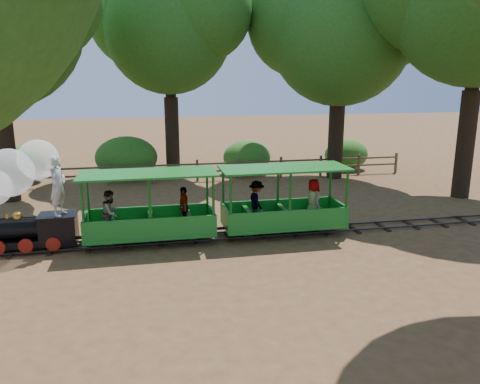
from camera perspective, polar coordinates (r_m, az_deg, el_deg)
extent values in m
plane|color=brown|center=(14.26, 2.55, -5.30)|extent=(90.00, 90.00, 0.00)
cube|color=#3F3D3A|center=(13.96, 2.86, -5.40)|extent=(22.00, 0.05, 0.05)
cube|color=#3F3D3A|center=(14.51, 2.26, -4.64)|extent=(22.00, 0.05, 0.05)
cube|color=#382314|center=(14.25, 2.55, -5.20)|extent=(0.12, 1.00, 0.05)
cube|color=#382314|center=(13.95, -17.91, -6.31)|extent=(0.12, 1.00, 0.05)
cube|color=#382314|center=(16.17, 20.04, -3.73)|extent=(0.12, 1.00, 0.05)
cube|color=black|center=(14.11, -23.90, -5.46)|extent=(2.35, 0.75, 0.19)
cylinder|color=black|center=(14.08, -25.54, -3.98)|extent=(1.49, 0.60, 0.60)
sphere|color=#C28C2E|center=(13.98, -25.46, -2.72)|extent=(0.28, 0.28, 0.28)
cylinder|color=#C28C2E|center=(14.05, -26.52, -2.68)|extent=(0.11, 0.11, 0.11)
cube|color=black|center=(13.86, -21.25, -3.85)|extent=(0.96, 0.75, 0.59)
cube|color=black|center=(13.77, -21.37, -2.61)|extent=(1.01, 0.81, 0.04)
cylinder|color=maroon|center=(14.66, -26.66, -5.06)|extent=(0.38, 0.06, 0.38)
cylinder|color=maroon|center=(13.78, -24.65, -5.99)|extent=(0.38, 0.06, 0.38)
cylinder|color=maroon|center=(14.49, -24.01, -4.98)|extent=(0.38, 0.06, 0.38)
cylinder|color=maroon|center=(13.64, -21.81, -5.91)|extent=(0.38, 0.06, 0.38)
cylinder|color=maroon|center=(14.35, -21.30, -4.90)|extent=(0.38, 0.06, 0.38)
sphere|color=white|center=(13.84, -26.30, 2.13)|extent=(1.28, 1.28, 1.28)
sphere|color=white|center=(13.67, -23.36, 3.66)|extent=(1.07, 1.07, 1.07)
imported|color=silver|center=(13.47, -21.32, 0.74)|extent=(0.58, 0.70, 1.64)
cube|color=#1B7E25|center=(13.75, -10.80, -4.79)|extent=(3.64, 1.39, 0.11)
cube|color=#155D18|center=(13.79, -10.78, -5.29)|extent=(3.28, 0.54, 0.15)
cube|color=#1B7E25|center=(13.03, -10.81, -4.34)|extent=(3.64, 0.06, 0.54)
cube|color=#1B7E25|center=(14.28, -10.91, -2.74)|extent=(3.64, 0.06, 0.54)
cube|color=#1B7E25|center=(13.31, -11.13, 2.23)|extent=(3.81, 1.55, 0.05)
cylinder|color=#155D18|center=(13.00, -18.59, -2.40)|extent=(0.08, 0.08, 1.72)
cylinder|color=#155D18|center=(14.22, -18.02, -1.01)|extent=(0.08, 0.08, 1.72)
cylinder|color=#155D18|center=(13.02, -3.26, -1.66)|extent=(0.08, 0.08, 1.72)
cylinder|color=#155D18|center=(14.23, -4.01, -0.33)|extent=(0.08, 0.08, 1.72)
cube|color=#155D18|center=(13.71, -15.44, -3.93)|extent=(0.13, 1.18, 0.43)
cube|color=#155D18|center=(13.67, -10.85, -3.72)|extent=(0.13, 1.18, 0.43)
cube|color=#155D18|center=(13.72, -6.28, -3.49)|extent=(0.13, 1.18, 0.43)
cylinder|color=black|center=(13.48, -15.74, -5.84)|extent=(0.30, 0.06, 0.30)
cylinder|color=black|center=(14.17, -15.55, -4.87)|extent=(0.30, 0.06, 0.30)
cylinder|color=black|center=(13.49, -5.78, -5.36)|extent=(0.30, 0.06, 0.30)
cylinder|color=black|center=(14.18, -6.09, -4.41)|extent=(0.30, 0.06, 0.30)
imported|color=gray|center=(13.37, -15.49, -2.47)|extent=(0.70, 0.77, 1.28)
imported|color=gray|center=(13.70, -6.87, -1.82)|extent=(0.32, 0.72, 1.21)
cube|color=#1B7E25|center=(14.33, 5.27, -3.83)|extent=(3.64, 1.39, 0.11)
cube|color=#155D18|center=(14.37, 5.26, -4.32)|extent=(3.28, 0.54, 0.15)
cube|color=#1B7E25|center=(13.64, 6.10, -3.35)|extent=(3.64, 0.06, 0.54)
cube|color=#1B7E25|center=(14.84, 4.57, -1.90)|extent=(3.64, 0.06, 0.54)
cube|color=#1B7E25|center=(13.91, 5.43, 2.92)|extent=(3.81, 1.55, 0.05)
cylinder|color=#155D18|center=(13.10, -1.13, -1.55)|extent=(0.08, 0.08, 1.72)
cylinder|color=#155D18|center=(14.30, -2.06, -0.24)|extent=(0.08, 0.08, 1.72)
cylinder|color=#155D18|center=(14.13, 12.85, -0.76)|extent=(0.08, 0.08, 1.72)
cylinder|color=#155D18|center=(15.25, 10.91, 0.40)|extent=(0.08, 0.08, 1.72)
cube|color=#155D18|center=(13.98, 1.00, -3.07)|extent=(0.13, 1.18, 0.43)
cube|color=#155D18|center=(14.25, 5.30, -2.80)|extent=(0.13, 1.18, 0.43)
cube|color=#155D18|center=(14.60, 9.41, -2.53)|extent=(0.13, 1.18, 0.43)
cylinder|color=black|center=(13.74, 1.03, -4.93)|extent=(0.30, 0.06, 0.30)
cylinder|color=black|center=(14.41, 0.39, -4.02)|extent=(0.30, 0.06, 0.30)
cylinder|color=black|center=(14.41, 10.14, -4.25)|extent=(0.30, 0.06, 0.30)
cylinder|color=black|center=(15.05, 9.13, -3.42)|extent=(0.30, 0.06, 0.30)
imported|color=gray|center=(14.11, 2.02, -1.15)|extent=(0.55, 0.86, 1.27)
imported|color=gray|center=(14.30, 8.89, -1.01)|extent=(0.49, 0.69, 1.31)
cylinder|color=#2D2116|center=(19.94, -26.60, 4.18)|extent=(0.70, 0.70, 3.67)
cylinder|color=#2D2116|center=(22.76, -8.26, 6.63)|extent=(0.66, 0.66, 3.76)
cylinder|color=#2D2116|center=(22.60, -8.52, 14.07)|extent=(0.50, 0.50, 2.15)
sphere|color=#21591B|center=(22.69, -8.70, 18.99)|extent=(5.81, 5.81, 5.81)
sphere|color=#21591B|center=(22.05, -4.60, 21.15)|extent=(4.36, 4.36, 4.36)
sphere|color=#21591B|center=(23.73, -12.26, 20.02)|extent=(4.65, 4.65, 4.65)
cylinder|color=#2D2116|center=(22.56, 11.58, 6.16)|extent=(0.72, 0.72, 3.55)
cylinder|color=#2D2116|center=(22.38, 11.93, 13.27)|extent=(0.54, 0.54, 2.03)
sphere|color=#21591B|center=(22.46, 12.19, 18.30)|extent=(6.37, 6.37, 6.37)
sphere|color=#21591B|center=(22.37, 17.32, 20.07)|extent=(4.77, 4.77, 4.77)
sphere|color=#21591B|center=(23.04, 7.63, 19.94)|extent=(5.09, 5.09, 5.09)
cylinder|color=#2D2116|center=(20.41, 25.78, 5.19)|extent=(0.68, 0.68, 4.18)
cylinder|color=#2D2116|center=(20.26, 26.77, 14.40)|extent=(0.51, 0.51, 2.39)
cube|color=brown|center=(22.19, -26.21, 1.55)|extent=(0.10, 0.10, 1.00)
cube|color=brown|center=(21.77, -21.12, 1.83)|extent=(0.10, 0.10, 1.00)
cube|color=brown|center=(21.52, -15.87, 2.11)|extent=(0.10, 0.10, 1.00)
cube|color=brown|center=(21.46, -10.54, 2.38)|extent=(0.10, 0.10, 1.00)
cube|color=brown|center=(21.59, -5.23, 2.62)|extent=(0.10, 0.10, 1.00)
cube|color=brown|center=(21.90, -0.01, 2.83)|extent=(0.10, 0.10, 1.00)
cube|color=brown|center=(22.38, 5.01, 3.02)|extent=(0.10, 0.10, 1.00)
cube|color=brown|center=(23.02, 9.80, 3.17)|extent=(0.10, 0.10, 1.00)
cube|color=brown|center=(23.82, 14.29, 3.30)|extent=(0.10, 0.10, 1.00)
cube|color=brown|center=(24.76, 18.47, 3.40)|extent=(0.10, 0.10, 1.00)
cube|color=brown|center=(21.66, -2.61, 3.51)|extent=(18.00, 0.06, 0.08)
cube|color=brown|center=(21.73, -2.60, 2.60)|extent=(18.00, 0.06, 0.08)
ellipsoid|color=#2D6B1E|center=(23.37, -25.54, 3.05)|extent=(2.45, 1.89, 1.70)
ellipsoid|color=#2D6B1E|center=(22.67, -13.68, 4.10)|extent=(2.89, 2.22, 2.00)
ellipsoid|color=#2D6B1E|center=(23.22, 0.85, 4.27)|extent=(2.38, 1.83, 1.65)
ellipsoid|color=#2D6B1E|center=(24.89, 12.82, 4.49)|extent=(2.28, 1.76, 1.58)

